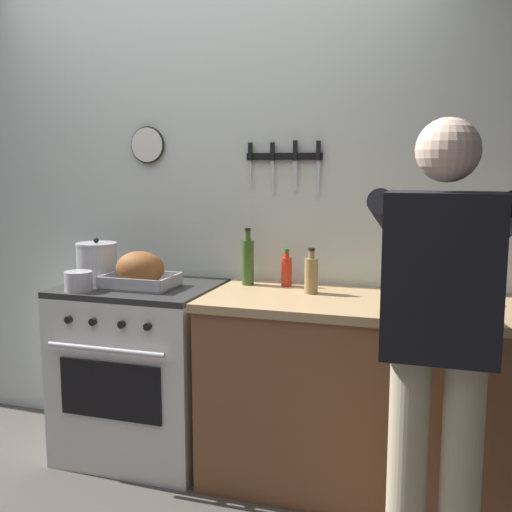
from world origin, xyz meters
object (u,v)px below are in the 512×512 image
Objects in this scene: stove at (142,370)px; person_cook at (440,330)px; bottle_vinegar at (311,275)px; stock_pot at (97,262)px; bottle_olive_oil at (248,261)px; bottle_hot_sauce at (287,271)px; roasting_pan at (140,271)px; saucepan at (78,281)px; bottle_dish_soap at (456,285)px; cutting_board at (431,305)px.

person_cook reaches higher than stove.
bottle_vinegar is (-0.61, 0.69, 0.04)m from person_cook.
person_cook is at bearing -20.16° from stock_pot.
stock_pot is 0.80× the size of bottle_olive_oil.
person_cook reaches higher than bottle_hot_sauce.
roasting_pan is 0.85m from bottle_vinegar.
stock_pot is at bearing 100.62° from saucepan.
bottle_olive_oil is (-0.20, -0.03, 0.04)m from bottle_hot_sauce.
bottle_dish_soap is (1.53, 0.06, 0.53)m from stove.
stock_pot reaches higher than roasting_pan.
person_cook is 1.55m from roasting_pan.
bottle_hot_sauce is (0.68, 0.27, -0.01)m from roasting_pan.
bottle_hot_sauce is (0.72, 0.21, 0.53)m from stove.
saucepan is 0.68× the size of bottle_dish_soap.
bottle_vinegar is (1.09, 0.29, 0.04)m from saucepan.
roasting_pan is 0.54m from bottle_olive_oil.
stock_pot is at bearing 166.23° from roasting_pan.
bottle_hot_sauce is at bearing 30.51° from person_cook.
bottle_vinegar reaches higher than saucepan.
saucepan is at bearing -151.04° from bottle_olive_oil.
person_cook is at bearing -21.39° from roasting_pan.
bottle_vinegar reaches higher than roasting_pan.
cutting_board is 1.82× the size of bottle_dish_soap.
roasting_pan is 1.50m from bottle_dish_soap.
bottle_olive_oil is at bearing 26.24° from roasting_pan.
person_cook is 1.85m from stock_pot.
bottle_hot_sauce is (-0.76, 0.83, 0.03)m from person_cook.
bottle_dish_soap reaches higher than bottle_hot_sauce.
bottle_dish_soap reaches higher than cutting_board.
bottle_hot_sauce is at bearing 160.06° from cutting_board.
bottle_olive_oil reaches higher than saucepan.
person_cook is at bearing -48.89° from bottle_vinegar.
bottle_olive_oil is 1.33× the size of bottle_vinegar.
cutting_board is at bearing -19.94° from bottle_hot_sauce.
stock_pot is at bearing 176.57° from stove.
bottle_hot_sauce is 0.20m from bottle_olive_oil.
bottle_olive_oil reaches higher than bottle_vinegar.
bottle_vinegar reaches higher than bottle_dish_soap.
stock_pot is 1.07× the size of bottle_vinegar.
bottle_hot_sauce is at bearing 16.20° from stove.
bottle_vinegar is (0.36, -0.11, -0.03)m from bottle_olive_oil.
cutting_board is 1.90× the size of bottle_hot_sauce.
cutting_board is at bearing -131.27° from bottle_dish_soap.
person_cook reaches higher than saucepan.
person_cook is 1.26m from bottle_olive_oil.
stove is at bearing 55.19° from person_cook.
bottle_vinegar reaches higher than cutting_board.
bottle_olive_oil is (-0.91, 0.23, 0.11)m from cutting_board.
saucepan is 0.38× the size of cutting_board.
bottle_olive_oil reaches higher than stove.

